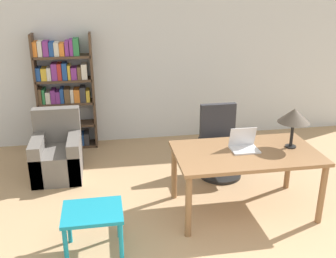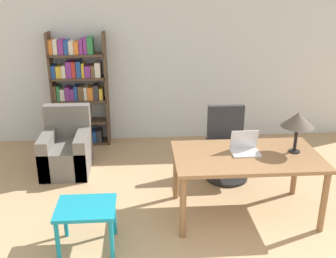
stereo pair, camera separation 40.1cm
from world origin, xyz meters
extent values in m
cube|color=silver|center=(0.00, 4.53, 1.35)|extent=(8.00, 0.06, 2.70)
cube|color=olive|center=(0.72, 2.05, 0.72)|extent=(1.61, 0.92, 0.04)
cylinder|color=olive|center=(-0.02, 1.65, 0.35)|extent=(0.07, 0.07, 0.70)
cylinder|color=olive|center=(1.47, 1.65, 0.35)|extent=(0.07, 0.07, 0.70)
cylinder|color=olive|center=(-0.02, 2.45, 0.35)|extent=(0.07, 0.07, 0.70)
cylinder|color=olive|center=(1.47, 2.45, 0.35)|extent=(0.07, 0.07, 0.70)
cube|color=silver|center=(0.71, 2.08, 0.75)|extent=(0.31, 0.24, 0.02)
cube|color=silver|center=(0.71, 2.17, 0.88)|extent=(0.31, 0.07, 0.23)
cube|color=white|center=(0.71, 2.17, 0.88)|extent=(0.28, 0.06, 0.20)
cylinder|color=black|center=(1.27, 2.09, 0.75)|extent=(0.13, 0.13, 0.01)
cylinder|color=black|center=(1.27, 2.09, 0.90)|extent=(0.04, 0.04, 0.29)
cone|color=#4C4238|center=(1.27, 2.09, 1.13)|extent=(0.36, 0.36, 0.16)
cylinder|color=black|center=(0.71, 2.93, 0.02)|extent=(0.58, 0.58, 0.04)
cylinder|color=#262626|center=(0.71, 2.93, 0.22)|extent=(0.06, 0.06, 0.35)
cube|color=#2D2D33|center=(0.71, 2.93, 0.44)|extent=(0.52, 0.52, 0.10)
cube|color=#2D2D33|center=(0.71, 3.14, 0.73)|extent=(0.49, 0.08, 0.48)
cube|color=teal|center=(-0.99, 1.54, 0.46)|extent=(0.58, 0.48, 0.04)
cylinder|color=teal|center=(-1.25, 1.34, 0.22)|extent=(0.04, 0.04, 0.44)
cylinder|color=teal|center=(-0.74, 1.34, 0.22)|extent=(0.04, 0.04, 0.44)
cylinder|color=teal|center=(-1.25, 1.75, 0.22)|extent=(0.04, 0.04, 0.44)
cylinder|color=teal|center=(-0.74, 1.75, 0.22)|extent=(0.04, 0.04, 0.44)
cube|color=#66605B|center=(-1.49, 3.30, 0.20)|extent=(0.64, 0.77, 0.40)
cube|color=#66605B|center=(-1.49, 3.61, 0.65)|extent=(0.64, 0.16, 0.49)
cube|color=#66605B|center=(-1.73, 3.30, 0.29)|extent=(0.16, 0.77, 0.57)
cube|color=#66605B|center=(-1.25, 3.30, 0.29)|extent=(0.16, 0.77, 0.57)
cube|color=#4C3828|center=(-1.82, 4.34, 0.91)|extent=(0.04, 0.28, 1.81)
cube|color=#4C3828|center=(-0.97, 4.34, 0.91)|extent=(0.04, 0.28, 1.81)
cube|color=#4C3828|center=(-1.39, 4.34, 0.02)|extent=(0.84, 0.28, 0.04)
cube|color=brown|center=(-1.76, 4.34, 0.15)|extent=(0.08, 0.24, 0.22)
cube|color=orange|center=(-1.69, 4.34, 0.14)|extent=(0.04, 0.24, 0.21)
cube|color=gold|center=(-1.63, 4.34, 0.13)|extent=(0.07, 0.24, 0.19)
cube|color=silver|center=(-1.55, 4.34, 0.15)|extent=(0.09, 0.24, 0.24)
cube|color=#7F338C|center=(-1.48, 4.34, 0.16)|extent=(0.04, 0.24, 0.24)
cube|color=orange|center=(-1.44, 4.34, 0.14)|extent=(0.04, 0.24, 0.21)
cube|color=orange|center=(-1.38, 4.34, 0.16)|extent=(0.06, 0.24, 0.25)
cube|color=#333338|center=(-1.30, 4.34, 0.13)|extent=(0.08, 0.24, 0.20)
cube|color=#234C99|center=(-1.22, 4.34, 0.13)|extent=(0.08, 0.24, 0.18)
cube|color=#333338|center=(-1.13, 4.34, 0.13)|extent=(0.08, 0.24, 0.19)
cube|color=#4C3828|center=(-1.39, 4.34, 0.38)|extent=(0.84, 0.28, 0.04)
cube|color=#B72D28|center=(-1.76, 4.34, 0.51)|extent=(0.07, 0.24, 0.22)
cube|color=#234C99|center=(-1.68, 4.34, 0.51)|extent=(0.08, 0.24, 0.22)
cube|color=gold|center=(-1.61, 4.34, 0.51)|extent=(0.05, 0.24, 0.21)
cube|color=#2D7F47|center=(-1.55, 4.34, 0.50)|extent=(0.06, 0.24, 0.21)
cube|color=brown|center=(-1.48, 4.34, 0.51)|extent=(0.07, 0.24, 0.23)
cube|color=silver|center=(-1.41, 4.34, 0.52)|extent=(0.05, 0.24, 0.25)
cube|color=orange|center=(-1.34, 4.34, 0.53)|extent=(0.06, 0.24, 0.26)
cube|color=silver|center=(-1.28, 4.34, 0.50)|extent=(0.06, 0.24, 0.21)
cube|color=#4C3828|center=(-1.39, 4.34, 0.74)|extent=(0.84, 0.28, 0.04)
cube|color=brown|center=(-1.78, 4.34, 0.88)|extent=(0.05, 0.24, 0.24)
cube|color=#2D7F47|center=(-1.72, 4.34, 0.87)|extent=(0.04, 0.24, 0.23)
cube|color=silver|center=(-1.66, 4.34, 0.85)|extent=(0.07, 0.24, 0.18)
cube|color=#7F338C|center=(-1.58, 4.34, 0.87)|extent=(0.07, 0.24, 0.21)
cube|color=#7F338C|center=(-1.51, 4.34, 0.85)|extent=(0.06, 0.24, 0.18)
cube|color=#234C99|center=(-1.45, 4.34, 0.87)|extent=(0.05, 0.24, 0.22)
cube|color=brown|center=(-1.37, 4.34, 0.87)|extent=(0.08, 0.24, 0.22)
cube|color=silver|center=(-1.30, 4.34, 0.87)|extent=(0.05, 0.24, 0.21)
cube|color=orange|center=(-1.23, 4.34, 0.86)|extent=(0.09, 0.24, 0.20)
cube|color=#333338|center=(-1.14, 4.34, 0.88)|extent=(0.08, 0.24, 0.23)
cube|color=gold|center=(-1.06, 4.34, 0.85)|extent=(0.06, 0.24, 0.18)
cube|color=#4C3828|center=(-1.39, 4.34, 1.11)|extent=(0.84, 0.28, 0.04)
cube|color=#234C99|center=(-1.77, 4.34, 1.22)|extent=(0.07, 0.24, 0.20)
cube|color=gold|center=(-1.68, 4.34, 1.22)|extent=(0.08, 0.24, 0.19)
cube|color=silver|center=(-1.61, 4.34, 1.22)|extent=(0.06, 0.24, 0.19)
cube|color=#7F338C|center=(-1.53, 4.34, 1.25)|extent=(0.08, 0.24, 0.25)
cube|color=#B72D28|center=(-1.45, 4.34, 1.25)|extent=(0.06, 0.24, 0.25)
cube|color=#234C99|center=(-1.38, 4.34, 1.25)|extent=(0.07, 0.24, 0.25)
cube|color=gold|center=(-1.31, 4.34, 1.24)|extent=(0.04, 0.24, 0.22)
cube|color=#7F338C|center=(-1.24, 4.34, 1.22)|extent=(0.09, 0.24, 0.18)
cube|color=brown|center=(-1.16, 4.34, 1.22)|extent=(0.05, 0.24, 0.19)
cube|color=silver|center=(-1.09, 4.34, 1.24)|extent=(0.09, 0.24, 0.23)
cube|color=#4C3828|center=(-1.39, 4.34, 1.47)|extent=(0.84, 0.28, 0.04)
cube|color=orange|center=(-1.77, 4.34, 1.60)|extent=(0.06, 0.24, 0.22)
cube|color=silver|center=(-1.70, 4.34, 1.60)|extent=(0.06, 0.24, 0.22)
cube|color=#7F338C|center=(-1.62, 4.34, 1.60)|extent=(0.08, 0.24, 0.22)
cube|color=#234C99|center=(-1.54, 4.34, 1.59)|extent=(0.07, 0.24, 0.20)
cube|color=silver|center=(-1.46, 4.34, 1.59)|extent=(0.07, 0.24, 0.20)
cube|color=orange|center=(-1.39, 4.34, 1.58)|extent=(0.07, 0.24, 0.19)
cube|color=#7F338C|center=(-1.31, 4.34, 1.60)|extent=(0.06, 0.24, 0.22)
cube|color=#7F338C|center=(-1.25, 4.34, 1.61)|extent=(0.05, 0.24, 0.24)
cube|color=#2D7F47|center=(-1.18, 4.34, 1.61)|extent=(0.08, 0.24, 0.25)
camera|label=1|loc=(-0.82, -1.77, 2.52)|focal=42.00mm
camera|label=2|loc=(-0.43, -1.82, 2.52)|focal=42.00mm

